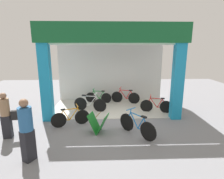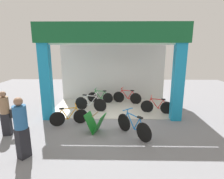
{
  "view_description": "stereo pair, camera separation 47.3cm",
  "coord_description": "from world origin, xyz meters",
  "px_view_note": "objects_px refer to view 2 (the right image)",
  "views": [
    {
      "loc": [
        -0.31,
        -7.48,
        3.08
      ],
      "look_at": [
        0.0,
        0.77,
        1.15
      ],
      "focal_mm": 29.31,
      "sensor_mm": 36.0,
      "label": 1
    },
    {
      "loc": [
        0.16,
        -7.48,
        3.08
      ],
      "look_at": [
        0.0,
        0.77,
        1.15
      ],
      "focal_mm": 29.31,
      "sensor_mm": 36.0,
      "label": 2
    }
  ],
  "objects_px": {
    "bicycle_parked_1": "(69,117)",
    "pedestrian_1": "(6,113)",
    "bicycle_inside_0": "(90,103)",
    "bicycle_inside_3": "(157,107)",
    "pedestrian_0": "(21,127)",
    "bicycle_inside_2": "(127,97)",
    "bicycle_parked_0": "(133,126)",
    "sandwich_board_sign": "(95,123)",
    "bicycle_inside_1": "(100,97)"
  },
  "relations": [
    {
      "from": "bicycle_parked_1",
      "to": "bicycle_inside_1",
      "type": "bearing_deg",
      "value": 71.67
    },
    {
      "from": "bicycle_inside_3",
      "to": "bicycle_parked_0",
      "type": "bearing_deg",
      "value": -120.06
    },
    {
      "from": "bicycle_inside_2",
      "to": "sandwich_board_sign",
      "type": "bearing_deg",
      "value": -111.2
    },
    {
      "from": "bicycle_inside_0",
      "to": "bicycle_inside_3",
      "type": "xyz_separation_m",
      "value": [
        3.19,
        -0.31,
        -0.03
      ]
    },
    {
      "from": "sandwich_board_sign",
      "to": "bicycle_inside_0",
      "type": "bearing_deg",
      "value": 101.98
    },
    {
      "from": "bicycle_inside_1",
      "to": "pedestrian_0",
      "type": "distance_m",
      "value": 5.61
    },
    {
      "from": "bicycle_inside_0",
      "to": "pedestrian_1",
      "type": "height_order",
      "value": "pedestrian_1"
    },
    {
      "from": "bicycle_inside_0",
      "to": "bicycle_inside_2",
      "type": "relative_size",
      "value": 1.04
    },
    {
      "from": "bicycle_inside_3",
      "to": "pedestrian_0",
      "type": "relative_size",
      "value": 0.83
    },
    {
      "from": "bicycle_inside_0",
      "to": "bicycle_parked_0",
      "type": "xyz_separation_m",
      "value": [
        1.87,
        -2.61,
        0.01
      ]
    },
    {
      "from": "pedestrian_1",
      "to": "bicycle_inside_0",
      "type": "bearing_deg",
      "value": 44.96
    },
    {
      "from": "bicycle_inside_1",
      "to": "bicycle_inside_2",
      "type": "height_order",
      "value": "bicycle_inside_2"
    },
    {
      "from": "bicycle_inside_2",
      "to": "bicycle_parked_1",
      "type": "relative_size",
      "value": 1.06
    },
    {
      "from": "bicycle_parked_0",
      "to": "bicycle_parked_1",
      "type": "xyz_separation_m",
      "value": [
        -2.5,
        0.91,
        -0.03
      ]
    },
    {
      "from": "sandwich_board_sign",
      "to": "pedestrian_0",
      "type": "xyz_separation_m",
      "value": [
        -1.86,
        -1.61,
        0.57
      ]
    },
    {
      "from": "sandwich_board_sign",
      "to": "bicycle_parked_1",
      "type": "bearing_deg",
      "value": 150.51
    },
    {
      "from": "bicycle_inside_2",
      "to": "bicycle_parked_0",
      "type": "xyz_separation_m",
      "value": [
        -0.02,
        -3.84,
        0.02
      ]
    },
    {
      "from": "bicycle_inside_0",
      "to": "bicycle_inside_3",
      "type": "height_order",
      "value": "bicycle_inside_0"
    },
    {
      "from": "sandwich_board_sign",
      "to": "pedestrian_0",
      "type": "bearing_deg",
      "value": -139.04
    },
    {
      "from": "bicycle_inside_0",
      "to": "bicycle_inside_1",
      "type": "height_order",
      "value": "bicycle_inside_0"
    },
    {
      "from": "bicycle_inside_1",
      "to": "pedestrian_0",
      "type": "xyz_separation_m",
      "value": [
        -1.74,
        -5.3,
        0.61
      ]
    },
    {
      "from": "bicycle_inside_3",
      "to": "bicycle_parked_0",
      "type": "xyz_separation_m",
      "value": [
        -1.33,
        -2.3,
        0.04
      ]
    },
    {
      "from": "sandwich_board_sign",
      "to": "pedestrian_0",
      "type": "distance_m",
      "value": 2.53
    },
    {
      "from": "bicycle_parked_1",
      "to": "pedestrian_1",
      "type": "relative_size",
      "value": 0.9
    },
    {
      "from": "bicycle_inside_2",
      "to": "pedestrian_1",
      "type": "distance_m",
      "value": 5.92
    },
    {
      "from": "bicycle_inside_2",
      "to": "pedestrian_0",
      "type": "height_order",
      "value": "pedestrian_0"
    },
    {
      "from": "bicycle_inside_0",
      "to": "bicycle_parked_1",
      "type": "distance_m",
      "value": 1.82
    },
    {
      "from": "bicycle_parked_1",
      "to": "sandwich_board_sign",
      "type": "relative_size",
      "value": 1.77
    },
    {
      "from": "bicycle_inside_1",
      "to": "bicycle_parked_1",
      "type": "bearing_deg",
      "value": -108.33
    },
    {
      "from": "bicycle_parked_1",
      "to": "pedestrian_1",
      "type": "height_order",
      "value": "pedestrian_1"
    },
    {
      "from": "bicycle_parked_1",
      "to": "bicycle_parked_0",
      "type": "bearing_deg",
      "value": -20.01
    },
    {
      "from": "bicycle_parked_0",
      "to": "sandwich_board_sign",
      "type": "xyz_separation_m",
      "value": [
        -1.37,
        0.27,
        -0.01
      ]
    },
    {
      "from": "bicycle_inside_1",
      "to": "pedestrian_0",
      "type": "bearing_deg",
      "value": -108.18
    },
    {
      "from": "bicycle_parked_1",
      "to": "pedestrian_0",
      "type": "height_order",
      "value": "pedestrian_0"
    },
    {
      "from": "bicycle_parked_1",
      "to": "pedestrian_1",
      "type": "distance_m",
      "value": 2.22
    },
    {
      "from": "pedestrian_0",
      "to": "bicycle_inside_1",
      "type": "bearing_deg",
      "value": 71.82
    },
    {
      "from": "bicycle_inside_2",
      "to": "pedestrian_1",
      "type": "height_order",
      "value": "pedestrian_1"
    },
    {
      "from": "bicycle_inside_2",
      "to": "bicycle_parked_0",
      "type": "relative_size",
      "value": 1.14
    },
    {
      "from": "bicycle_inside_0",
      "to": "bicycle_parked_1",
      "type": "xyz_separation_m",
      "value": [
        -0.63,
        -1.7,
        -0.03
      ]
    },
    {
      "from": "bicycle_inside_2",
      "to": "pedestrian_0",
      "type": "xyz_separation_m",
      "value": [
        -3.24,
        -5.19,
        0.58
      ]
    },
    {
      "from": "bicycle_inside_1",
      "to": "pedestrian_1",
      "type": "relative_size",
      "value": 0.9
    },
    {
      "from": "bicycle_inside_1",
      "to": "bicycle_inside_3",
      "type": "distance_m",
      "value": 3.27
    },
    {
      "from": "bicycle_parked_1",
      "to": "pedestrian_0",
      "type": "relative_size",
      "value": 0.81
    },
    {
      "from": "bicycle_parked_1",
      "to": "sandwich_board_sign",
      "type": "height_order",
      "value": "bicycle_parked_1"
    },
    {
      "from": "pedestrian_0",
      "to": "pedestrian_1",
      "type": "height_order",
      "value": "pedestrian_0"
    },
    {
      "from": "bicycle_inside_2",
      "to": "bicycle_inside_3",
      "type": "bearing_deg",
      "value": -49.65
    },
    {
      "from": "sandwich_board_sign",
      "to": "bicycle_inside_2",
      "type": "bearing_deg",
      "value": 68.8
    },
    {
      "from": "pedestrian_0",
      "to": "pedestrian_1",
      "type": "distance_m",
      "value": 1.84
    },
    {
      "from": "bicycle_inside_0",
      "to": "bicycle_inside_3",
      "type": "distance_m",
      "value": 3.21
    },
    {
      "from": "bicycle_inside_2",
      "to": "bicycle_parked_1",
      "type": "distance_m",
      "value": 3.86
    }
  ]
}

